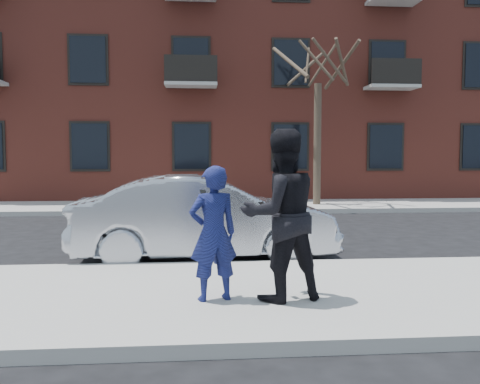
{
  "coord_description": "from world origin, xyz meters",
  "views": [
    {
      "loc": [
        0.32,
        -6.51,
        1.86
      ],
      "look_at": [
        0.9,
        0.4,
        1.36
      ],
      "focal_mm": 38.0,
      "sensor_mm": 36.0,
      "label": 1
    }
  ],
  "objects": [
    {
      "name": "man_hoodie",
      "position": [
        0.5,
        -0.58,
        0.95
      ],
      "size": [
        0.66,
        0.53,
        1.59
      ],
      "rotation": [
        0.0,
        0.0,
        3.41
      ],
      "color": "navy",
      "rests_on": "near_sidewalk"
    },
    {
      "name": "near_curb",
      "position": [
        0.0,
        1.55,
        0.07
      ],
      "size": [
        50.0,
        0.1,
        0.15
      ],
      "primitive_type": "cube",
      "color": "#999691",
      "rests_on": "ground"
    },
    {
      "name": "street_tree",
      "position": [
        4.5,
        11.0,
        5.52
      ],
      "size": [
        3.6,
        3.6,
        6.8
      ],
      "color": "#362B20",
      "rests_on": "far_sidewalk"
    },
    {
      "name": "silver_sedan",
      "position": [
        0.44,
        2.42,
        0.75
      ],
      "size": [
        4.63,
        1.78,
        1.51
      ],
      "primitive_type": "imported",
      "rotation": [
        0.0,
        0.0,
        1.61
      ],
      "color": "#999BA3",
      "rests_on": "ground"
    },
    {
      "name": "near_sidewalk",
      "position": [
        0.0,
        -0.25,
        0.07
      ],
      "size": [
        50.0,
        3.5,
        0.15
      ],
      "primitive_type": "cube",
      "color": "#9C9994",
      "rests_on": "ground"
    },
    {
      "name": "far_curb",
      "position": [
        0.0,
        9.45,
        0.07
      ],
      "size": [
        50.0,
        0.1,
        0.15
      ],
      "primitive_type": "cube",
      "color": "#999691",
      "rests_on": "ground"
    },
    {
      "name": "ground",
      "position": [
        0.0,
        0.0,
        0.0
      ],
      "size": [
        100.0,
        100.0,
        0.0
      ],
      "primitive_type": "plane",
      "color": "black",
      "rests_on": "ground"
    },
    {
      "name": "man_peacoat",
      "position": [
        1.3,
        -0.62,
        1.16
      ],
      "size": [
        1.15,
        1.0,
        2.02
      ],
      "rotation": [
        0.0,
        0.0,
        3.41
      ],
      "color": "black",
      "rests_on": "near_sidewalk"
    },
    {
      "name": "apartment_building",
      "position": [
        2.0,
        18.0,
        6.16
      ],
      "size": [
        24.3,
        10.3,
        12.3
      ],
      "color": "maroon",
      "rests_on": "ground"
    },
    {
      "name": "far_sidewalk",
      "position": [
        0.0,
        11.25,
        0.07
      ],
      "size": [
        50.0,
        3.5,
        0.15
      ],
      "primitive_type": "cube",
      "color": "#9C9994",
      "rests_on": "ground"
    }
  ]
}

